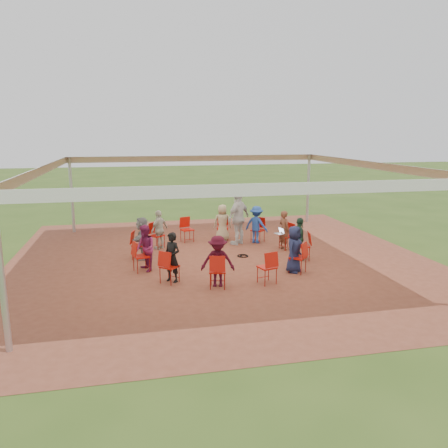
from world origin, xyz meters
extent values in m
plane|color=#314A17|center=(0.00, 0.00, 0.00)|extent=(80.00, 80.00, 0.00)
plane|color=brown|center=(0.00, 0.00, 0.01)|extent=(13.00, 13.00, 0.00)
cylinder|color=#B2B2B7|center=(-5.00, -5.00, 1.50)|extent=(0.12, 0.12, 3.00)
cylinder|color=#B2B2B7|center=(-5.00, 5.00, 1.50)|extent=(0.12, 0.12, 3.00)
cylinder|color=#B2B2B7|center=(5.00, 5.00, 1.50)|extent=(0.12, 0.12, 3.00)
plane|color=white|center=(0.00, 0.00, 3.00)|extent=(10.30, 10.30, 0.00)
cube|color=white|center=(0.00, -5.15, 2.88)|extent=(10.30, 0.03, 0.24)
cube|color=white|center=(0.00, 5.15, 2.88)|extent=(10.30, 0.03, 0.24)
cube|color=white|center=(-5.15, 0.00, 2.88)|extent=(0.03, 10.30, 0.24)
cube|color=white|center=(5.15, 0.00, 2.88)|extent=(0.03, 10.30, 0.24)
imported|color=brown|center=(2.36, 0.71, 0.68)|extent=(0.45, 0.56, 1.35)
imported|color=#204495|center=(1.69, 1.80, 0.68)|extent=(0.93, 0.91, 1.35)
imported|color=tan|center=(0.57, 2.40, 0.68)|extent=(0.73, 0.51, 1.35)
imported|color=beige|center=(-1.80, 1.69, 0.68)|extent=(0.84, 0.85, 1.35)
imported|color=slate|center=(-2.40, 0.57, 0.68)|extent=(0.74, 1.33, 1.35)
imported|color=#7E1F4F|center=(-2.36, -0.71, 0.68)|extent=(0.55, 0.74, 1.35)
imported|color=black|center=(-1.69, -1.80, 0.68)|extent=(0.58, 0.57, 1.35)
imported|color=#3B0916|center=(-0.57, -2.40, 0.68)|extent=(0.95, 0.62, 1.35)
imported|color=#1A2144|center=(1.80, -1.69, 0.68)|extent=(0.72, 0.73, 1.35)
imported|color=#204330|center=(2.40, -0.57, 0.68)|extent=(0.58, 0.86, 1.35)
imported|color=silver|center=(1.01, 1.74, 0.97)|extent=(1.23, 1.16, 1.92)
torus|color=black|center=(0.76, 0.16, 0.02)|extent=(0.44, 0.44, 0.03)
torus|color=black|center=(0.80, 0.12, 0.02)|extent=(0.35, 0.35, 0.03)
cube|color=#B7B7BC|center=(2.15, 0.65, 0.58)|extent=(0.29, 0.35, 0.01)
cube|color=#B7B7BC|center=(2.25, 0.68, 0.68)|extent=(0.15, 0.31, 0.20)
cube|color=#CCE0FF|center=(2.25, 0.67, 0.68)|extent=(0.12, 0.27, 0.17)
camera|label=1|loc=(-2.68, -13.03, 3.94)|focal=35.00mm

